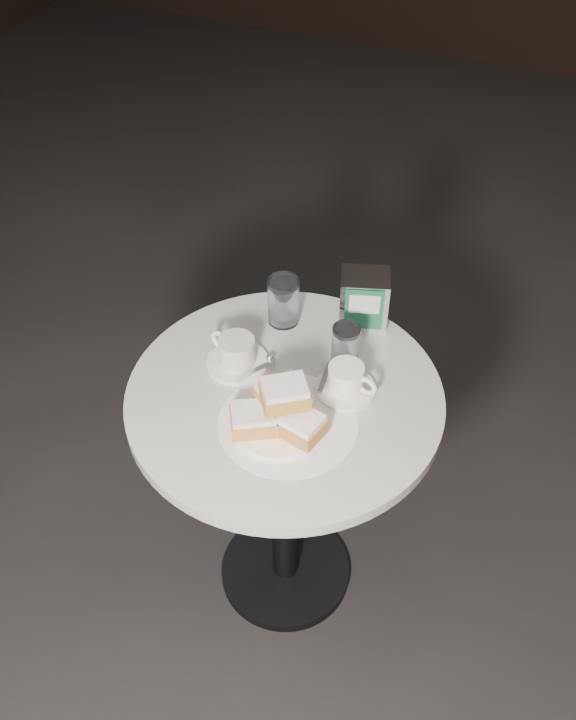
# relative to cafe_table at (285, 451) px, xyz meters

# --- Properties ---
(ground) EXTENTS (7.00, 7.00, 0.00)m
(ground) POSITION_rel_cafe_table_xyz_m (0.00, 0.00, -0.55)
(ground) COLOR black
(ground) RESTS_ON ground
(cafe_table) EXTENTS (0.70, 0.70, 0.74)m
(cafe_table) POSITION_rel_cafe_table_xyz_m (0.00, 0.00, 0.00)
(cafe_table) COLOR black
(cafe_table) RESTS_ON ground
(sugar_spill) EXTENTS (0.40, 0.40, 0.00)m
(sugar_spill) POSITION_rel_cafe_table_xyz_m (0.04, -0.08, 0.20)
(sugar_spill) COLOR white
(sugar_spill) RESTS_ON cafe_table
(beignet_plate) EXTENTS (0.22, 0.22, 0.12)m
(beignet_plate) POSITION_rel_cafe_table_xyz_m (0.03, -0.09, 0.24)
(beignet_plate) COLOR white
(beignet_plate) RESTS_ON cafe_table
(coffee_cup_left) EXTENTS (0.18, 0.18, 0.07)m
(coffee_cup_left) POSITION_rel_cafe_table_xyz_m (-0.14, 0.05, 0.23)
(coffee_cup_left) COLOR silver
(coffee_cup_left) RESTS_ON cafe_table
(coffee_cup_right) EXTENTS (0.15, 0.15, 0.07)m
(coffee_cup_right) POSITION_rel_cafe_table_xyz_m (0.12, 0.06, 0.23)
(coffee_cup_right) COLOR white
(coffee_cup_right) RESTS_ON cafe_table
(water_glass_left) EXTENTS (0.10, 0.10, 0.12)m
(water_glass_left) POSITION_rel_cafe_table_xyz_m (-0.09, 0.22, 0.26)
(water_glass_left) COLOR white
(water_glass_left) RESTS_ON cafe_table
(water_glass_right) EXTENTS (0.07, 0.07, 0.10)m
(water_glass_right) POSITION_rel_cafe_table_xyz_m (0.09, 0.14, 0.25)
(water_glass_right) COLOR white
(water_glass_right) RESTS_ON cafe_table
(napkin_dispenser) EXTENTS (0.13, 0.12, 0.13)m
(napkin_dispenser) POSITION_rel_cafe_table_xyz_m (0.08, 0.30, 0.26)
(napkin_dispenser) COLOR white
(napkin_dispenser) RESTS_ON cafe_table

